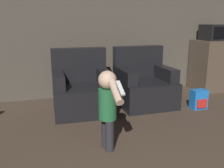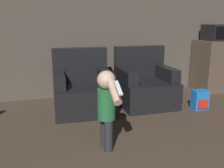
# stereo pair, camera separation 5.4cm
# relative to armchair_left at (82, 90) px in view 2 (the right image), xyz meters

# --- Properties ---
(wall_back) EXTENTS (8.40, 0.05, 2.60)m
(wall_back) POSITION_rel_armchair_left_xyz_m (0.19, 0.80, 0.98)
(wall_back) COLOR #51493F
(wall_back) RESTS_ON ground_plane
(armchair_left) EXTENTS (0.88, 0.84, 0.92)m
(armchair_left) POSITION_rel_armchair_left_xyz_m (0.00, 0.00, 0.00)
(armchair_left) COLOR black
(armchair_left) RESTS_ON ground_plane
(armchair_right) EXTENTS (0.84, 0.81, 0.92)m
(armchair_right) POSITION_rel_armchair_left_xyz_m (1.00, 0.00, 0.00)
(armchair_right) COLOR black
(armchair_right) RESTS_ON ground_plane
(person_toddler) EXTENTS (0.18, 0.58, 0.84)m
(person_toddler) POSITION_rel_armchair_left_xyz_m (0.03, -1.24, 0.18)
(person_toddler) COLOR #28282D
(person_toddler) RESTS_ON ground_plane
(toy_backpack) EXTENTS (0.23, 0.18, 0.30)m
(toy_backpack) POSITION_rel_armchair_left_xyz_m (1.72, -0.46, -0.17)
(toy_backpack) COLOR blue
(toy_backpack) RESTS_ON ground_plane
(kitchen_counter) EXTENTS (0.98, 0.58, 0.96)m
(kitchen_counter) POSITION_rel_armchair_left_xyz_m (2.80, 0.44, 0.16)
(kitchen_counter) COLOR brown
(kitchen_counter) RESTS_ON ground_plane
(microwave) EXTENTS (0.52, 0.41, 0.29)m
(microwave) POSITION_rel_armchair_left_xyz_m (2.67, 0.44, 0.79)
(microwave) COLOR black
(microwave) RESTS_ON kitchen_counter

